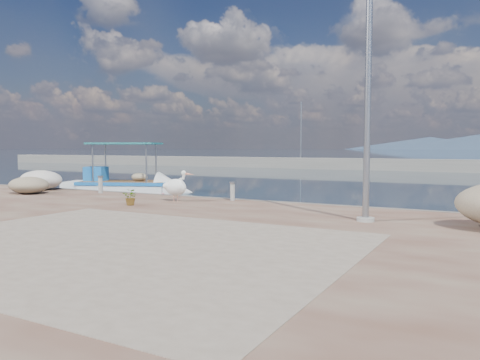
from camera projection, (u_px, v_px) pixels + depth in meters
The scene contains 11 objects.
ground at pixel (170, 238), 12.24m from camera, with size 1400.00×1400.00×0.00m, color #162635.
quay_patch at pixel (117, 244), 9.10m from camera, with size 9.00×7.00×0.01m, color gray.
breakwater at pixel (412, 165), 47.19m from camera, with size 120.00×2.20×7.50m.
boat_left at pixel (124, 189), 24.31m from camera, with size 6.69×4.27×3.06m.
pelican at pixel (176, 187), 16.29m from camera, with size 1.14×0.74×1.08m.
lamp_post at pixel (368, 91), 11.69m from camera, with size 0.44×0.96×7.00m.
bollard_near at pixel (232, 190), 16.56m from camera, with size 0.22×0.22×0.66m.
bollard_far at pixel (100, 184), 19.22m from camera, with size 0.24×0.24×0.72m.
potted_plant at pixel (131, 197), 15.16m from camera, with size 0.49×0.42×0.54m, color #33722D.
net_pile_b at pixel (29, 185), 18.99m from camera, with size 1.78×1.38×0.69m, color tan.
net_pile_a at pixel (41, 180), 20.78m from camera, with size 2.11×1.54×0.86m, color silver.
Camera 1 is at (7.42, -9.73, 2.38)m, focal length 35.00 mm.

